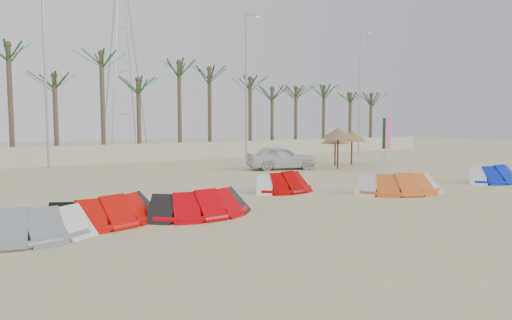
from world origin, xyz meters
TOP-DOWN VIEW (x-y plane):
  - ground at (0.00, 0.00)m, footprint 120.00×120.00m
  - boundary_wall at (0.00, 22.00)m, footprint 60.00×0.30m
  - palm_line at (0.67, 23.50)m, footprint 52.00×4.00m
  - lamp_b at (-5.96, 20.00)m, footprint 1.25×0.14m
  - lamp_c at (8.04, 20.00)m, footprint 1.25×0.14m
  - lamp_d at (20.04, 20.00)m, footprint 1.25×0.14m
  - pylon at (1.00, 28.00)m, footprint 3.00×3.00m
  - kite_grey at (-9.30, 2.64)m, footprint 3.78×2.16m
  - kite_red_left at (-6.88, 3.28)m, footprint 3.73×2.36m
  - kite_red_mid at (-4.16, 2.86)m, footprint 3.46×1.69m
  - kite_red_right at (0.89, 5.38)m, footprint 3.00×1.73m
  - kite_orange at (4.47, 2.58)m, footprint 3.97×2.54m
  - kite_blue at (10.96, 2.37)m, footprint 3.33×1.70m
  - parasol_left at (9.02, 10.83)m, footprint 2.21×2.21m
  - parasol_mid at (10.19, 12.36)m, footprint 1.93×1.93m
  - parasol_right at (11.66, 12.35)m, footprint 1.96×1.96m
  - flag_pink at (14.04, 11.40)m, footprint 0.45×0.04m
  - flag_green at (14.50, 12.11)m, footprint 0.45×0.06m
  - car at (5.91, 12.43)m, footprint 4.48×2.87m

SIDE VIEW (x-z plane):
  - ground at x=0.00m, z-range 0.00..0.00m
  - pylon at x=1.00m, z-range -7.00..7.00m
  - kite_red_right at x=0.89m, z-range -0.03..0.87m
  - kite_blue at x=10.96m, z-range -0.03..0.87m
  - kite_red_mid at x=-4.16m, z-range -0.03..0.87m
  - kite_red_left at x=-6.88m, z-range -0.03..0.87m
  - kite_grey at x=-9.30m, z-range -0.03..0.87m
  - kite_orange at x=4.47m, z-range -0.03..0.87m
  - boundary_wall at x=0.00m, z-range 0.00..1.30m
  - car at x=5.91m, z-range 0.00..1.42m
  - parasol_mid at x=10.19m, z-range 0.72..2.88m
  - parasol_right at x=11.66m, z-range 0.78..3.07m
  - flag_green at x=14.50m, z-range 0.31..3.62m
  - flag_pink at x=14.04m, z-range 0.32..3.71m
  - parasol_left at x=9.02m, z-range 0.91..3.44m
  - lamp_b at x=-5.96m, z-range 0.27..11.27m
  - lamp_c at x=8.04m, z-range 0.27..11.27m
  - lamp_d at x=20.04m, z-range 0.27..11.27m
  - palm_line at x=0.67m, z-range 2.59..10.29m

